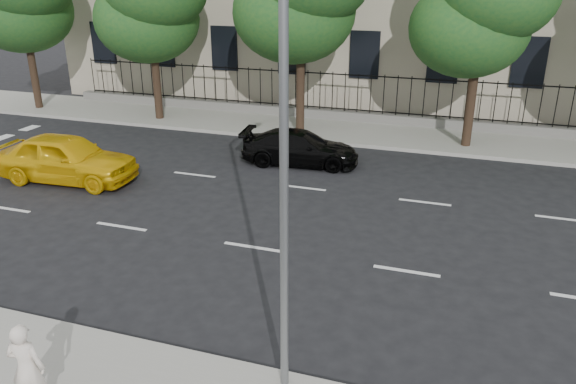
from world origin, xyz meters
name	(u,v)px	position (x,y,z in m)	size (l,w,h in m)	color
ground	(212,296)	(0.00, 0.00, 0.00)	(120.00, 120.00, 0.00)	black
far_sidewalk	(348,131)	(0.00, 14.00, 0.07)	(60.00, 4.00, 0.15)	gray
lane_markings	(281,214)	(0.00, 4.75, 0.01)	(49.60, 4.62, 0.01)	silver
iron_fence	(357,110)	(0.00, 15.70, 0.65)	(30.00, 0.50, 2.20)	slate
street_light	(295,90)	(2.50, -1.77, 5.15)	(0.25, 3.32, 8.05)	slate
yellow_taxi	(66,158)	(-7.82, 5.11, 0.82)	(1.94, 4.82, 1.64)	#EDB70D
black_sedan	(300,148)	(-0.81, 9.33, 0.63)	(1.76, 4.33, 1.26)	black
woman_near	(27,368)	(-1.18, -4.15, 0.96)	(0.59, 0.39, 1.61)	silver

